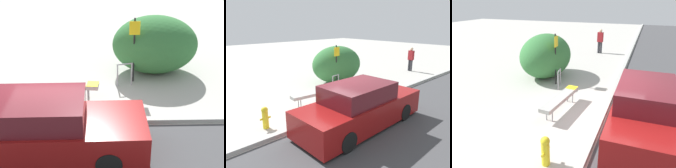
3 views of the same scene
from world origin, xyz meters
The scene contains 9 objects.
ground_plane centered at (0.00, 0.00, 0.00)m, with size 60.00×60.00×0.00m, color #ADAAA3.
curb centered at (0.00, 0.00, 0.07)m, with size 60.00×0.20×0.13m.
bench centered at (0.19, 1.46, 0.48)m, with size 2.24×0.62×0.55m.
bike_rack centered at (2.16, 2.32, 0.50)m, with size 0.55×0.15×0.83m.
sign_post centered at (2.49, 2.61, 1.38)m, with size 0.36×0.08×2.30m.
fire_hydrant centered at (-2.43, 0.80, 0.41)m, with size 0.36×0.22×0.77m.
shrub_hedge centered at (3.34, 3.50, 1.07)m, with size 3.14×2.33×2.13m.
pedestrian centered at (9.33, 2.09, 0.92)m, with size 0.26×0.41×1.71m.
parked_car_near centered at (0.02, -1.26, 0.68)m, with size 4.80×1.78×1.53m.
Camera 2 is at (-5.23, -5.72, 3.44)m, focal length 35.00 mm.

